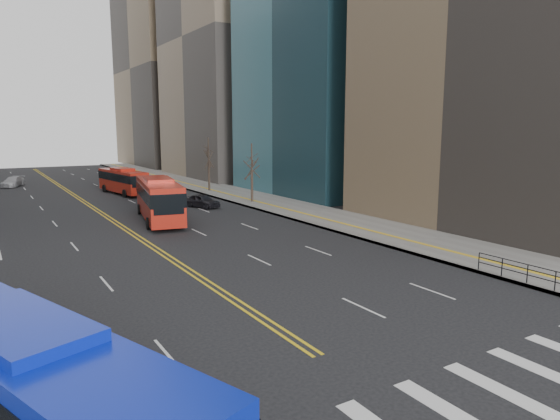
{
  "coord_description": "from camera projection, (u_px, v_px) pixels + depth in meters",
  "views": [
    {
      "loc": [
        -10.15,
        -8.94,
        8.25
      ],
      "look_at": [
        3.03,
        12.69,
        4.1
      ],
      "focal_mm": 32.0,
      "sensor_mm": 36.0,
      "label": 1
    }
  ],
  "objects": [
    {
      "name": "red_bus_near",
      "position": [
        159.0,
        197.0,
        44.95
      ],
      "size": [
        5.09,
        12.65,
        3.88
      ],
      "color": "#A81E11",
      "rests_on": "ground"
    },
    {
      "name": "car_dark_far",
      "position": [
        157.0,
        181.0,
        73.62
      ],
      "size": [
        1.89,
        4.03,
        1.11
      ],
      "primitive_type": "imported",
      "rotation": [
        0.0,
        0.0,
        -0.01
      ],
      "color": "black",
      "rests_on": "ground"
    },
    {
      "name": "blue_bus",
      "position": [
        23.0,
        388.0,
        12.18
      ],
      "size": [
        7.0,
        13.24,
        3.78
      ],
      "color": "#0B1FAA",
      "rests_on": "ground"
    },
    {
      "name": "car_dark_mid",
      "position": [
        202.0,
        201.0,
        52.47
      ],
      "size": [
        3.06,
        4.54,
        1.44
      ],
      "primitive_type": "imported",
      "rotation": [
        0.0,
        0.0,
        0.36
      ],
      "color": "black",
      "rests_on": "ground"
    },
    {
      "name": "pedestrian_railing",
      "position": [
        528.0,
        271.0,
        26.35
      ],
      "size": [
        0.06,
        6.06,
        1.02
      ],
      "color": "black",
      "rests_on": "sidewalk_right"
    },
    {
      "name": "street_trees",
      "position": [
        22.0,
        172.0,
        38.72
      ],
      "size": [
        35.2,
        47.2,
        7.6
      ],
      "color": "#2C211A",
      "rests_on": "ground"
    },
    {
      "name": "red_bus_far",
      "position": [
        123.0,
        180.0,
        63.14
      ],
      "size": [
        3.86,
        10.65,
        3.32
      ],
      "color": "#A81E11",
      "rests_on": "ground"
    },
    {
      "name": "sidewalk_right",
      "position": [
        244.0,
        196.0,
        60.97
      ],
      "size": [
        7.0,
        130.0,
        0.15
      ],
      "primitive_type": "cube",
      "color": "slate",
      "rests_on": "ground"
    },
    {
      "name": "office_towers",
      "position": [
        49.0,
        12.0,
        68.0
      ],
      "size": [
        83.0,
        134.0,
        58.0
      ],
      "color": "gray",
      "rests_on": "ground"
    },
    {
      "name": "centerline",
      "position": [
        77.0,
        197.0,
        60.42
      ],
      "size": [
        0.55,
        100.0,
        0.01
      ],
      "color": "gold",
      "rests_on": "ground"
    },
    {
      "name": "car_silver",
      "position": [
        13.0,
        182.0,
        71.23
      ],
      "size": [
        3.85,
        5.33,
        1.43
      ],
      "primitive_type": "imported",
      "rotation": [
        0.0,
        0.0,
        -0.42
      ],
      "color": "gray",
      "rests_on": "ground"
    }
  ]
}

